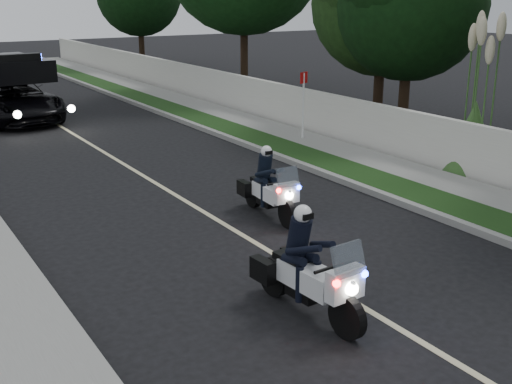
# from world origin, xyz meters

# --- Properties ---
(ground) EXTENTS (120.00, 120.00, 0.00)m
(ground) POSITION_xyz_m (0.00, 0.00, 0.00)
(ground) COLOR black
(ground) RESTS_ON ground
(curb_right) EXTENTS (0.20, 60.00, 0.15)m
(curb_right) POSITION_xyz_m (4.10, 10.00, 0.07)
(curb_right) COLOR gray
(curb_right) RESTS_ON ground
(grass_verge) EXTENTS (1.20, 60.00, 0.16)m
(grass_verge) POSITION_xyz_m (4.80, 10.00, 0.08)
(grass_verge) COLOR #193814
(grass_verge) RESTS_ON ground
(sidewalk_right) EXTENTS (1.40, 60.00, 0.16)m
(sidewalk_right) POSITION_xyz_m (6.10, 10.00, 0.08)
(sidewalk_right) COLOR gray
(sidewalk_right) RESTS_ON ground
(property_wall) EXTENTS (0.22, 60.00, 1.50)m
(property_wall) POSITION_xyz_m (7.10, 10.00, 0.75)
(property_wall) COLOR beige
(property_wall) RESTS_ON ground
(lane_marking) EXTENTS (0.12, 50.00, 0.01)m
(lane_marking) POSITION_xyz_m (0.00, 10.00, 0.00)
(lane_marking) COLOR #BFB78C
(lane_marking) RESTS_ON ground
(police_moto_left) EXTENTS (0.86, 2.09, 1.74)m
(police_moto_left) POSITION_xyz_m (-0.88, -0.91, 0.00)
(police_moto_left) COLOR silver
(police_moto_left) RESTS_ON ground
(police_moto_right) EXTENTS (0.77, 1.89, 1.58)m
(police_moto_right) POSITION_xyz_m (1.08, 3.15, 0.00)
(police_moto_right) COLOR silver
(police_moto_right) RESTS_ON ground
(police_suv) EXTENTS (3.14, 5.91, 2.77)m
(police_suv) POSITION_xyz_m (-1.19, 17.55, 0.00)
(police_suv) COLOR black
(police_suv) RESTS_ON ground
(sign_post) EXTENTS (0.46, 0.46, 2.37)m
(sign_post) POSITION_xyz_m (6.00, 8.65, 0.00)
(sign_post) COLOR #B3180C
(sign_post) RESTS_ON ground
(pampas_far) EXTENTS (1.71, 1.71, 4.43)m
(pampas_far) POSITION_xyz_m (7.60, 3.15, 0.00)
(pampas_far) COLOR #C1B894
(pampas_far) RESTS_ON ground
(tree_right_b) EXTENTS (5.04, 5.04, 8.40)m
(tree_right_b) POSITION_xyz_m (9.95, 9.43, 0.00)
(tree_right_b) COLOR #1D3F15
(tree_right_b) RESTS_ON ground
(tree_right_c) EXTENTS (5.33, 5.33, 8.44)m
(tree_right_c) POSITION_xyz_m (9.78, 7.96, 0.00)
(tree_right_c) COLOR black
(tree_right_c) RESTS_ON ground
(tree_right_d) EXTENTS (7.86, 7.86, 12.67)m
(tree_right_d) POSITION_xyz_m (9.87, 18.75, 0.00)
(tree_right_d) COLOR #164416
(tree_right_d) RESTS_ON ground
(tree_right_e) EXTENTS (6.07, 6.07, 9.02)m
(tree_right_e) POSITION_xyz_m (10.12, 32.09, 0.00)
(tree_right_e) COLOR black
(tree_right_e) RESTS_ON ground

